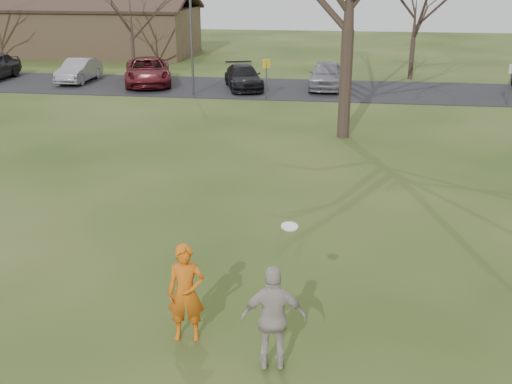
% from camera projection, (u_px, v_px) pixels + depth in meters
% --- Properties ---
extents(ground, '(120.00, 120.00, 0.00)m').
position_uv_depth(ground, '(225.00, 345.00, 11.05)').
color(ground, '#1E380F').
rests_on(ground, ground).
extents(parking_strip, '(62.00, 6.50, 0.04)m').
position_uv_depth(parking_strip, '(308.00, 89.00, 34.29)').
color(parking_strip, black).
rests_on(parking_strip, ground).
extents(player_defender, '(0.73, 0.53, 1.86)m').
position_uv_depth(player_defender, '(186.00, 293.00, 10.95)').
color(player_defender, '#CD5D10').
rests_on(player_defender, ground).
extents(car_1, '(1.46, 4.11, 1.35)m').
position_uv_depth(car_1, '(79.00, 70.00, 36.29)').
color(car_1, gray).
rests_on(car_1, parking_strip).
extents(car_2, '(4.09, 6.00, 1.52)m').
position_uv_depth(car_2, '(148.00, 71.00, 35.41)').
color(car_2, '#58141B').
rests_on(car_2, parking_strip).
extents(car_3, '(3.03, 4.76, 1.28)m').
position_uv_depth(car_3, '(243.00, 77.00, 34.26)').
color(car_3, black).
rests_on(car_3, parking_strip).
extents(car_4, '(1.89, 4.51, 1.52)m').
position_uv_depth(car_4, '(326.00, 75.00, 34.24)').
color(car_4, gray).
rests_on(car_4, parking_strip).
extents(catching_play, '(1.14, 0.67, 2.52)m').
position_uv_depth(catching_play, '(274.00, 318.00, 10.03)').
color(catching_play, '#B4A7A1').
rests_on(catching_play, ground).
extents(building, '(20.60, 8.50, 5.14)m').
position_uv_depth(building, '(66.00, 29.00, 48.34)').
color(building, '#8C6D4C').
rests_on(building, ground).
extents(lamp_post, '(0.34, 0.34, 6.27)m').
position_uv_depth(lamp_post, '(191.00, 19.00, 31.39)').
color(lamp_post, '#47474C').
rests_on(lamp_post, ground).
extents(sign_yellow, '(0.35, 0.35, 2.08)m').
position_uv_depth(sign_yellow, '(266.00, 71.00, 31.27)').
color(sign_yellow, '#47474C').
rests_on(sign_yellow, ground).
extents(sign_white, '(0.35, 0.35, 2.08)m').
position_uv_depth(sign_white, '(511.00, 77.00, 29.69)').
color(sign_white, '#47474C').
rests_on(sign_white, ground).
extents(small_tree_row, '(55.00, 5.90, 8.50)m').
position_uv_depth(small_tree_row, '(387.00, 12.00, 37.08)').
color(small_tree_row, '#352821').
rests_on(small_tree_row, ground).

